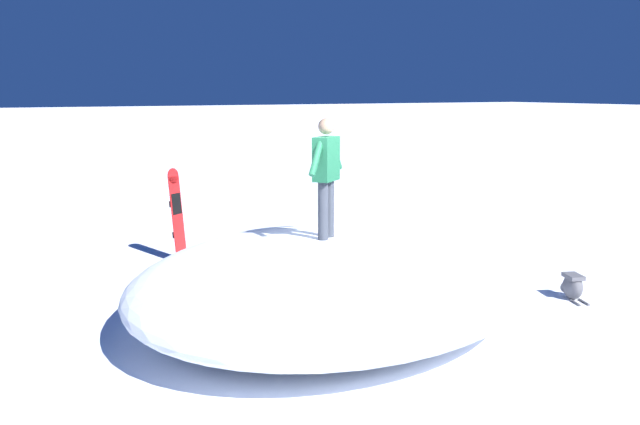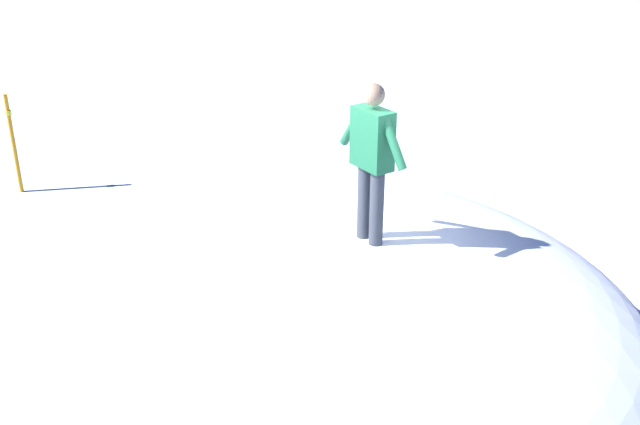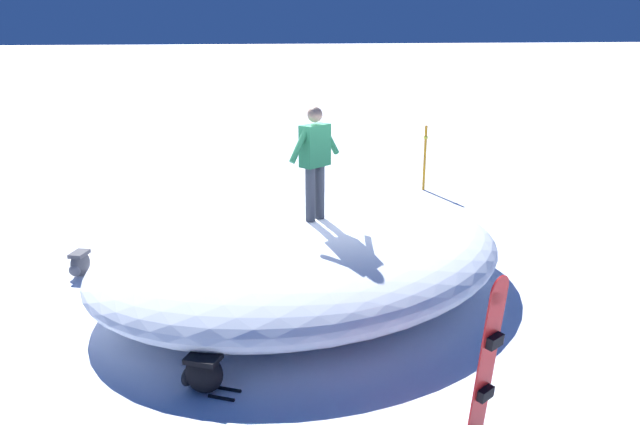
{
  "view_description": "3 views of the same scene",
  "coord_description": "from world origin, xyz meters",
  "px_view_note": "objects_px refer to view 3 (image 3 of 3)",
  "views": [
    {
      "loc": [
        7.7,
        -4.22,
        3.07
      ],
      "look_at": [
        -0.52,
        0.24,
        1.36
      ],
      "focal_mm": 37.94,
      "sensor_mm": 36.0,
      "label": 1
    },
    {
      "loc": [
        -0.05,
        7.06,
        4.5
      ],
      "look_at": [
        0.32,
        0.68,
        1.61
      ],
      "focal_mm": 42.58,
      "sensor_mm": 36.0,
      "label": 2
    },
    {
      "loc": [
        -8.75,
        1.61,
        3.78
      ],
      "look_at": [
        -0.09,
        0.06,
        1.15
      ],
      "focal_mm": 35.49,
      "sensor_mm": 36.0,
      "label": 3
    }
  ],
  "objects_px": {
    "snowboarder_standing": "(315,157)",
    "backpack_near": "(203,373)",
    "snowboard_primary_upright": "(489,357)",
    "trail_marker_pole": "(425,156)",
    "backpack_far": "(80,263)"
  },
  "relations": [
    {
      "from": "snowboard_primary_upright",
      "to": "backpack_far",
      "type": "relative_size",
      "value": 2.79
    },
    {
      "from": "snowboard_primary_upright",
      "to": "backpack_near",
      "type": "relative_size",
      "value": 2.55
    },
    {
      "from": "backpack_near",
      "to": "trail_marker_pole",
      "type": "distance_m",
      "value": 9.38
    },
    {
      "from": "backpack_far",
      "to": "trail_marker_pole",
      "type": "xyz_separation_m",
      "value": [
        4.12,
        -7.06,
        0.61
      ]
    },
    {
      "from": "snowboarder_standing",
      "to": "backpack_near",
      "type": "relative_size",
      "value": 2.44
    },
    {
      "from": "backpack_near",
      "to": "trail_marker_pole",
      "type": "xyz_separation_m",
      "value": [
        7.8,
        -5.17,
        0.59
      ]
    },
    {
      "from": "snowboarder_standing",
      "to": "backpack_near",
      "type": "xyz_separation_m",
      "value": [
        -2.51,
        1.65,
        -1.78
      ]
    },
    {
      "from": "snowboarder_standing",
      "to": "backpack_near",
      "type": "height_order",
      "value": "snowboarder_standing"
    },
    {
      "from": "trail_marker_pole",
      "to": "snowboard_primary_upright",
      "type": "bearing_deg",
      "value": 164.2
    },
    {
      "from": "snowboard_primary_upright",
      "to": "trail_marker_pole",
      "type": "distance_m",
      "value": 9.46
    },
    {
      "from": "snowboarder_standing",
      "to": "trail_marker_pole",
      "type": "height_order",
      "value": "snowboarder_standing"
    },
    {
      "from": "backpack_far",
      "to": "snowboarder_standing",
      "type": "bearing_deg",
      "value": -108.21
    },
    {
      "from": "snowboarder_standing",
      "to": "trail_marker_pole",
      "type": "distance_m",
      "value": 6.46
    },
    {
      "from": "backpack_near",
      "to": "snowboarder_standing",
      "type": "bearing_deg",
      "value": -33.25
    },
    {
      "from": "snowboarder_standing",
      "to": "trail_marker_pole",
      "type": "bearing_deg",
      "value": -33.66
    }
  ]
}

